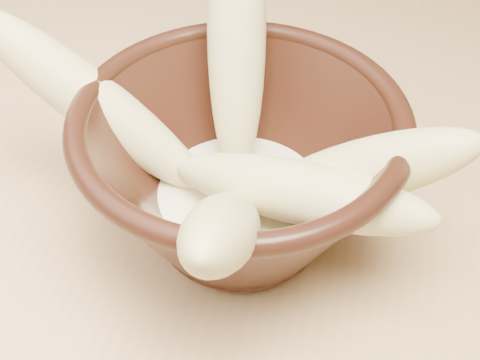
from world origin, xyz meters
name	(u,v)px	position (x,y,z in m)	size (l,w,h in m)	color
table	(90,229)	(0.00, 0.00, 0.67)	(1.20, 0.80, 0.75)	tan
bowl	(240,169)	(0.15, -0.04, 0.82)	(0.23, 0.23, 0.12)	black
milk_puddle	(240,199)	(0.15, -0.04, 0.79)	(0.13, 0.13, 0.02)	beige
banana_upright	(237,30)	(0.13, 0.03, 0.89)	(0.04, 0.04, 0.21)	#D3C67D
banana_left	(92,101)	(0.04, -0.03, 0.85)	(0.04, 0.04, 0.20)	#D3C67D
banana_right	(361,171)	(0.24, -0.05, 0.84)	(0.04, 0.04, 0.16)	#D3C67D
banana_across	(298,192)	(0.20, -0.07, 0.83)	(0.04, 0.04, 0.18)	#D3C67D
banana_front	(223,231)	(0.16, -0.13, 0.86)	(0.04, 0.04, 0.19)	#D3C67D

